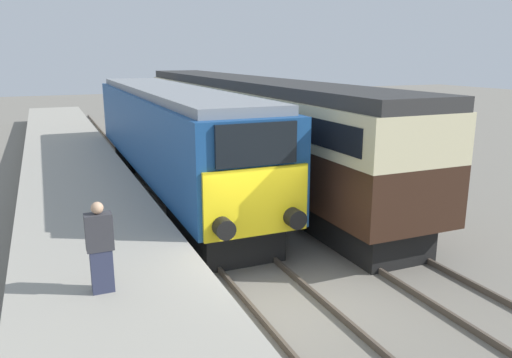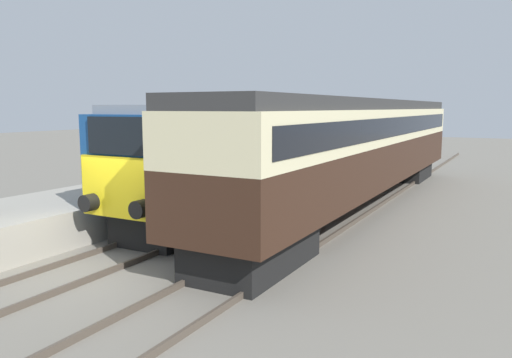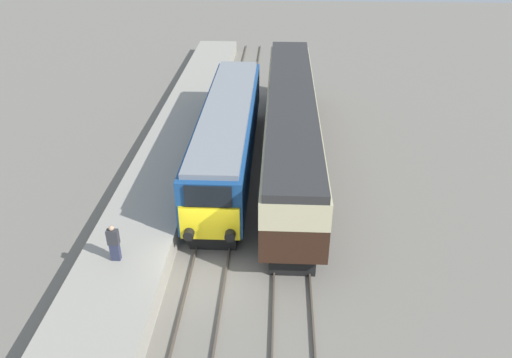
{
  "view_description": "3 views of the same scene",
  "coord_description": "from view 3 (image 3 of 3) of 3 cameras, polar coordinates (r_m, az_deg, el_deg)",
  "views": [
    {
      "loc": [
        -4.17,
        -8.46,
        4.93
      ],
      "look_at": [
        0.0,
        1.27,
        2.29
      ],
      "focal_mm": 35.0,
      "sensor_mm": 36.0,
      "label": 1
    },
    {
      "loc": [
        8.88,
        -7.93,
        3.76
      ],
      "look_at": [
        1.7,
        5.27,
        1.6
      ],
      "focal_mm": 35.0,
      "sensor_mm": 36.0,
      "label": 2
    },
    {
      "loc": [
        2.7,
        -15.37,
        13.44
      ],
      "look_at": [
        1.7,
        5.27,
        1.6
      ],
      "focal_mm": 35.0,
      "sensor_mm": 36.0,
      "label": 3
    }
  ],
  "objects": [
    {
      "name": "rails_near_track",
      "position": [
        24.52,
        -4.01,
        -3.32
      ],
      "size": [
        1.51,
        60.0,
        0.14
      ],
      "color": "#4C4238",
      "rests_on": "ground_plane"
    },
    {
      "name": "rails_far_track",
      "position": [
        24.38,
        3.97,
        -3.54
      ],
      "size": [
        1.5,
        60.0,
        0.14
      ],
      "color": "#4C4238",
      "rests_on": "ground_plane"
    },
    {
      "name": "platform_left",
      "position": [
        27.37,
        -10.23,
        1.11
      ],
      "size": [
        3.5,
        50.0,
        1.03
      ],
      "color": "#9E998C",
      "rests_on": "ground_plane"
    },
    {
      "name": "ground_plane",
      "position": [
        20.6,
        -5.54,
        -11.1
      ],
      "size": [
        120.0,
        120.0,
        0.0
      ],
      "primitive_type": "plane",
      "color": "slate"
    },
    {
      "name": "person_on_platform",
      "position": [
        20.03,
        -15.93,
        -7.05
      ],
      "size": [
        0.44,
        0.26,
        1.58
      ],
      "color": "#2D334C",
      "rests_on": "platform_left"
    },
    {
      "name": "locomotive",
      "position": [
        27.18,
        -3.19,
        5.26
      ],
      "size": [
        2.7,
        16.38,
        3.83
      ],
      "color": "black",
      "rests_on": "ground_plane"
    },
    {
      "name": "passenger_carriage",
      "position": [
        28.15,
        4.01,
        6.81
      ],
      "size": [
        2.75,
        21.42,
        4.05
      ],
      "color": "black",
      "rests_on": "ground_plane"
    }
  ]
}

